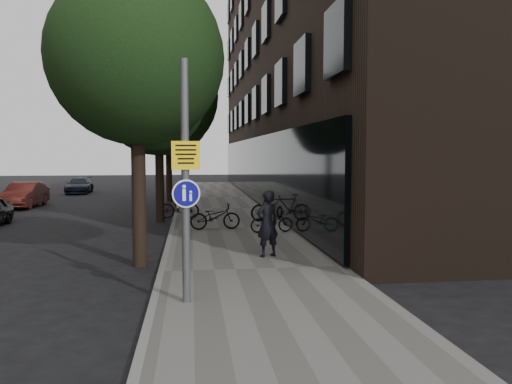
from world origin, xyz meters
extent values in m
plane|color=black|center=(0.00, 0.00, 0.00)|extent=(120.00, 120.00, 0.00)
cube|color=#62605B|center=(0.25, 10.00, 0.06)|extent=(4.50, 60.00, 0.12)
cube|color=slate|center=(-2.00, 10.00, 0.07)|extent=(0.15, 60.00, 0.13)
cube|color=black|center=(8.50, 22.00, 9.00)|extent=(12.00, 40.00, 18.00)
cylinder|color=black|center=(-2.60, 4.50, 1.60)|extent=(0.36, 0.36, 3.20)
sphere|color=black|center=(-2.60, 4.50, 5.30)|extent=(4.40, 4.40, 4.40)
sphere|color=black|center=(-2.20, 5.30, 4.30)|extent=(2.64, 2.64, 2.64)
cylinder|color=black|center=(-2.60, 13.00, 1.60)|extent=(0.36, 0.36, 3.20)
sphere|color=black|center=(-2.60, 13.00, 5.30)|extent=(5.00, 5.00, 5.00)
sphere|color=black|center=(-2.20, 13.80, 4.30)|extent=(3.00, 3.00, 3.00)
cylinder|color=black|center=(-2.60, 22.00, 1.60)|extent=(0.36, 0.36, 3.20)
sphere|color=black|center=(-2.60, 22.00, 5.30)|extent=(5.00, 5.00, 5.00)
sphere|color=black|center=(-2.20, 22.80, 4.30)|extent=(3.00, 3.00, 3.00)
cylinder|color=#595B5E|center=(-1.38, 0.80, 2.36)|extent=(0.15, 0.15, 4.48)
cube|color=yellow|center=(-1.38, 0.80, 2.86)|extent=(0.52, 0.10, 0.52)
cylinder|color=#0D0B79|center=(-1.38, 0.80, 2.16)|extent=(0.46, 0.08, 0.46)
cylinder|color=white|center=(-1.38, 0.80, 2.16)|extent=(0.52, 0.09, 0.52)
imported|color=black|center=(0.75, 4.68, 1.02)|extent=(0.77, 0.64, 1.79)
imported|color=black|center=(1.52, 8.75, 0.52)|extent=(1.57, 0.68, 0.80)
imported|color=black|center=(2.00, 11.69, 0.67)|extent=(1.91, 0.92, 1.11)
imported|color=black|center=(-0.43, 9.67, 0.60)|extent=(1.86, 0.74, 0.96)
imported|color=black|center=(-1.80, 12.92, 0.63)|extent=(1.72, 0.55, 1.02)
imported|color=#591F19|center=(-10.16, 19.59, 0.67)|extent=(1.54, 4.11, 1.34)
imported|color=#1B2131|center=(-9.35, 29.09, 0.57)|extent=(1.76, 3.98, 1.14)
camera|label=1|loc=(-1.27, -8.43, 2.90)|focal=35.00mm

